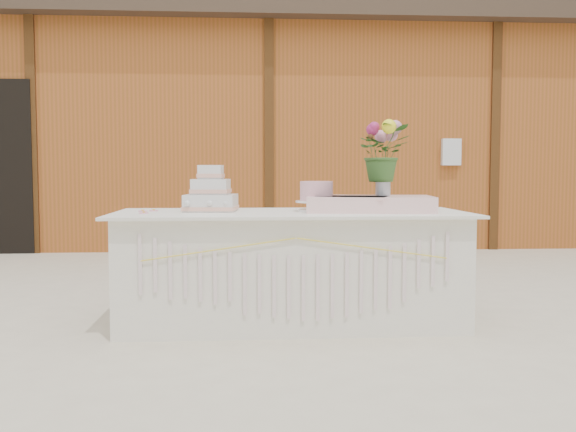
# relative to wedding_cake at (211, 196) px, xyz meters

# --- Properties ---
(ground) EXTENTS (80.00, 80.00, 0.00)m
(ground) POSITION_rel_wedding_cake_xyz_m (0.55, -0.10, -0.88)
(ground) COLOR beige
(ground) RESTS_ON ground
(barn) EXTENTS (12.60, 4.60, 3.30)m
(barn) POSITION_rel_wedding_cake_xyz_m (0.54, 5.90, 0.80)
(barn) COLOR #9C4D20
(barn) RESTS_ON ground
(cake_table) EXTENTS (2.40, 1.00, 0.77)m
(cake_table) POSITION_rel_wedding_cake_xyz_m (0.55, -0.10, -0.49)
(cake_table) COLOR white
(cake_table) RESTS_ON ground
(wedding_cake) EXTENTS (0.39, 0.39, 0.32)m
(wedding_cake) POSITION_rel_wedding_cake_xyz_m (0.00, 0.00, 0.00)
(wedding_cake) COLOR silver
(wedding_cake) RESTS_ON cake_table
(pink_cake_stand) EXTENTS (0.29, 0.29, 0.21)m
(pink_cake_stand) POSITION_rel_wedding_cake_xyz_m (0.73, -0.07, 0.01)
(pink_cake_stand) COLOR white
(pink_cake_stand) RESTS_ON cake_table
(satin_runner) EXTENTS (0.90, 0.59, 0.11)m
(satin_runner) POSITION_rel_wedding_cake_xyz_m (1.09, -0.12, -0.05)
(satin_runner) COLOR beige
(satin_runner) RESTS_ON cake_table
(flower_vase) EXTENTS (0.11, 0.11, 0.14)m
(flower_vase) POSITION_rel_wedding_cake_xyz_m (1.19, -0.05, 0.07)
(flower_vase) COLOR silver
(flower_vase) RESTS_ON satin_runner
(bouquet) EXTENTS (0.36, 0.31, 0.40)m
(bouquet) POSITION_rel_wedding_cake_xyz_m (1.19, -0.05, 0.34)
(bouquet) COLOR #335C25
(bouquet) RESTS_ON flower_vase
(loose_flowers) EXTENTS (0.15, 0.31, 0.02)m
(loose_flowers) POSITION_rel_wedding_cake_xyz_m (-0.41, -0.08, -0.10)
(loose_flowers) COLOR pink
(loose_flowers) RESTS_ON cake_table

